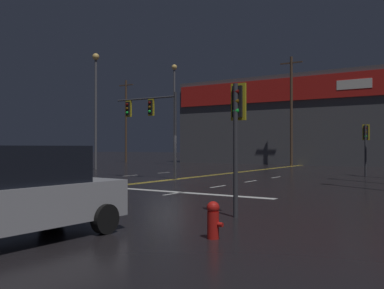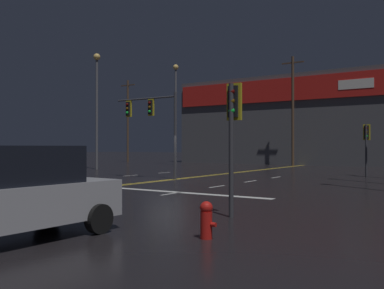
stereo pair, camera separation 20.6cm
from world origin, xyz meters
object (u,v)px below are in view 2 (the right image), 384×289
(traffic_signal_median, at_px, (150,114))
(fire_hydrant, at_px, (206,219))
(streetlight_near_left, at_px, (97,95))
(traffic_signal_corner_northeast, at_px, (366,138))
(parked_car, at_px, (12,193))
(traffic_signal_corner_southeast, at_px, (233,118))
(streetlight_near_right, at_px, (176,102))

(traffic_signal_median, height_order, fire_hydrant, traffic_signal_median)
(traffic_signal_median, bearing_deg, streetlight_near_left, 151.43)
(traffic_signal_corner_northeast, relative_size, parked_car, 0.75)
(traffic_signal_corner_northeast, bearing_deg, parked_car, -95.12)
(traffic_signal_median, height_order, streetlight_near_left, streetlight_near_left)
(fire_hydrant, relative_size, parked_car, 0.17)
(traffic_signal_corner_southeast, relative_size, traffic_signal_corner_northeast, 1.09)
(traffic_signal_median, bearing_deg, streetlight_near_right, 120.70)
(streetlight_near_left, distance_m, fire_hydrant, 28.45)
(fire_hydrant, bearing_deg, traffic_signal_median, 132.80)
(traffic_signal_median, xyz_separation_m, parked_car, (8.31, -14.62, -2.84))
(streetlight_near_left, xyz_separation_m, fire_hydrant, (21.44, -17.81, -5.71))
(traffic_signal_corner_northeast, bearing_deg, traffic_signal_median, -140.03)
(traffic_signal_corner_southeast, bearing_deg, fire_hydrant, -73.06)
(traffic_signal_median, distance_m, streetlight_near_right, 18.80)
(traffic_signal_corner_northeast, relative_size, streetlight_near_right, 0.32)
(traffic_signal_median, xyz_separation_m, streetlight_near_right, (-9.50, 16.00, 2.73))
(streetlight_near_left, height_order, streetlight_near_right, streetlight_near_right)
(fire_hydrant, height_order, parked_car, parked_car)
(streetlight_near_right, height_order, fire_hydrant, streetlight_near_right)
(streetlight_near_right, distance_m, parked_car, 35.85)
(streetlight_near_left, bearing_deg, traffic_signal_corner_southeast, -36.20)
(streetlight_near_right, distance_m, fire_hydrant, 35.79)
(traffic_signal_corner_northeast, height_order, streetlight_near_right, streetlight_near_right)
(traffic_signal_corner_southeast, height_order, streetlight_near_right, streetlight_near_right)
(traffic_signal_corner_northeast, relative_size, fire_hydrant, 4.32)
(fire_hydrant, distance_m, parked_car, 3.90)
(streetlight_near_left, bearing_deg, parked_car, -47.63)
(traffic_signal_corner_northeast, distance_m, fire_hydrant, 21.21)
(traffic_signal_corner_northeast, height_order, streetlight_near_left, streetlight_near_left)
(traffic_signal_corner_southeast, xyz_separation_m, traffic_signal_corner_northeast, (-0.22, 18.37, -0.21))
(traffic_signal_corner_southeast, bearing_deg, traffic_signal_corner_northeast, 90.69)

